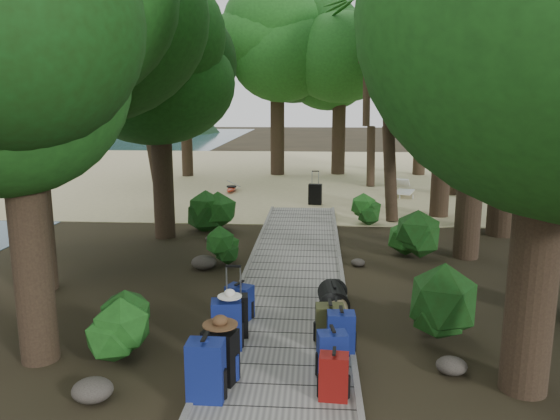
# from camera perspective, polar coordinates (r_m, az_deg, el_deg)

# --- Properties ---
(ground) EXTENTS (120.00, 120.00, 0.00)m
(ground) POSITION_cam_1_polar(r_m,az_deg,el_deg) (10.65, 1.32, -7.77)
(ground) COLOR #2F2617
(ground) RESTS_ON ground
(sand_beach) EXTENTS (40.00, 22.00, 0.02)m
(sand_beach) POSITION_cam_1_polar(r_m,az_deg,el_deg) (26.29, 2.92, 3.84)
(sand_beach) COLOR #C7B786
(sand_beach) RESTS_ON ground
(boardwalk) EXTENTS (2.00, 12.00, 0.12)m
(boardwalk) POSITION_cam_1_polar(r_m,az_deg,el_deg) (11.58, 1.55, -5.86)
(boardwalk) COLOR gray
(boardwalk) RESTS_ON ground
(backpack_left_a) EXTENTS (0.43, 0.30, 0.79)m
(backpack_left_a) POSITION_cam_1_polar(r_m,az_deg,el_deg) (6.53, -7.75, -15.98)
(backpack_left_a) COLOR navy
(backpack_left_a) RESTS_ON boardwalk
(backpack_left_b) EXTENTS (0.46, 0.38, 0.73)m
(backpack_left_b) POSITION_cam_1_polar(r_m,az_deg,el_deg) (6.90, -6.25, -14.63)
(backpack_left_b) COLOR black
(backpack_left_b) RESTS_ON boardwalk
(backpack_left_c) EXTENTS (0.45, 0.36, 0.77)m
(backpack_left_c) POSITION_cam_1_polar(r_m,az_deg,el_deg) (7.72, -5.61, -11.55)
(backpack_left_c) COLOR navy
(backpack_left_c) RESTS_ON boardwalk
(backpack_left_d) EXTENTS (0.47, 0.41, 0.59)m
(backpack_left_d) POSITION_cam_1_polar(r_m,az_deg,el_deg) (8.71, -4.24, -9.38)
(backpack_left_d) COLOR navy
(backpack_left_d) RESTS_ON boardwalk
(backpack_right_a) EXTENTS (0.35, 0.26, 0.60)m
(backpack_right_a) POSITION_cam_1_polar(r_m,az_deg,el_deg) (6.57, 5.64, -16.71)
(backpack_right_a) COLOR maroon
(backpack_right_a) RESTS_ON boardwalk
(backpack_right_b) EXTENTS (0.39, 0.30, 0.65)m
(backpack_right_b) POSITION_cam_1_polar(r_m,az_deg,el_deg) (7.01, 5.47, -14.58)
(backpack_right_b) COLOR navy
(backpack_right_b) RESTS_ON boardwalk
(backpack_right_c) EXTENTS (0.38, 0.28, 0.64)m
(backpack_right_c) POSITION_cam_1_polar(r_m,az_deg,el_deg) (7.63, 6.38, -12.39)
(backpack_right_c) COLOR navy
(backpack_right_c) RESTS_ON boardwalk
(backpack_right_d) EXTENTS (0.41, 0.31, 0.61)m
(backpack_right_d) POSITION_cam_1_polar(r_m,az_deg,el_deg) (7.92, 5.21, -11.55)
(backpack_right_d) COLOR #393D1B
(backpack_right_d) RESTS_ON boardwalk
(duffel_right_khaki) EXTENTS (0.41, 0.59, 0.38)m
(duffel_right_khaki) POSITION_cam_1_polar(r_m,az_deg,el_deg) (8.51, 5.85, -10.69)
(duffel_right_khaki) COLOR olive
(duffel_right_khaki) RESTS_ON boardwalk
(duffel_right_black) EXTENTS (0.51, 0.75, 0.45)m
(duffel_right_black) POSITION_cam_1_polar(r_m,az_deg,el_deg) (9.00, 5.59, -9.21)
(duffel_right_black) COLOR black
(duffel_right_black) RESTS_ON boardwalk
(suitcase_on_boardwalk) EXTENTS (0.43, 0.28, 0.63)m
(suitcase_on_boardwalk) POSITION_cam_1_polar(r_m,az_deg,el_deg) (8.09, -4.81, -10.96)
(suitcase_on_boardwalk) COLOR black
(suitcase_on_boardwalk) RESTS_ON boardwalk
(lone_suitcase_on_sand) EXTENTS (0.47, 0.31, 0.69)m
(lone_suitcase_on_sand) POSITION_cam_1_polar(r_m,az_deg,el_deg) (18.44, 3.69, 1.65)
(lone_suitcase_on_sand) COLOR black
(lone_suitcase_on_sand) RESTS_ON sand_beach
(hat_brown) EXTENTS (0.43, 0.43, 0.13)m
(hat_brown) POSITION_cam_1_polar(r_m,az_deg,el_deg) (6.72, -6.28, -11.35)
(hat_brown) COLOR #51351E
(hat_brown) RESTS_ON backpack_left_b
(hat_white) EXTENTS (0.33, 0.33, 0.11)m
(hat_white) POSITION_cam_1_polar(r_m,az_deg,el_deg) (7.51, -5.29, -8.61)
(hat_white) COLOR silver
(hat_white) RESTS_ON backpack_left_c
(kayak) EXTENTS (0.64, 2.81, 0.28)m
(kayak) POSITION_cam_1_polar(r_m,az_deg,el_deg) (21.13, -5.09, 2.33)
(kayak) COLOR #A7230E
(kayak) RESTS_ON sand_beach
(sun_lounger) EXTENTS (1.11, 1.90, 0.58)m
(sun_lounger) POSITION_cam_1_polar(r_m,az_deg,el_deg) (20.42, 12.87, 2.20)
(sun_lounger) COLOR silver
(sun_lounger) RESTS_ON sand_beach
(tree_right_a) EXTENTS (4.89, 4.89, 8.16)m
(tree_right_a) POSITION_cam_1_polar(r_m,az_deg,el_deg) (6.87, 26.82, 14.99)
(tree_right_a) COLOR black
(tree_right_a) RESTS_ON ground
(tree_right_c) EXTENTS (4.66, 4.66, 8.06)m
(tree_right_c) POSITION_cam_1_polar(r_m,az_deg,el_deg) (12.64, 19.98, 13.16)
(tree_right_c) COLOR black
(tree_right_c) RESTS_ON ground
(tree_right_d) EXTENTS (6.01, 6.01, 11.02)m
(tree_right_d) POSITION_cam_1_polar(r_m,az_deg,el_deg) (15.28, 23.69, 18.08)
(tree_right_d) COLOR black
(tree_right_d) RESTS_ON ground
(tree_right_e) EXTENTS (4.44, 4.44, 7.99)m
(tree_right_e) POSITION_cam_1_polar(r_m,az_deg,el_deg) (16.99, 16.99, 12.64)
(tree_right_e) COLOR black
(tree_right_e) RESTS_ON ground
(tree_right_f) EXTENTS (5.67, 5.67, 10.13)m
(tree_right_f) POSITION_cam_1_polar(r_m,az_deg,el_deg) (20.39, 21.87, 15.07)
(tree_right_f) COLOR black
(tree_right_f) RESTS_ON ground
(tree_left_a) EXTENTS (4.30, 4.30, 7.17)m
(tree_left_a) POSITION_cam_1_polar(r_m,az_deg,el_deg) (7.69, -25.86, 10.90)
(tree_left_a) COLOR black
(tree_left_a) RESTS_ON ground
(tree_left_b) EXTENTS (5.38, 5.38, 9.68)m
(tree_left_b) POSITION_cam_1_polar(r_m,az_deg,el_deg) (10.89, -25.93, 17.38)
(tree_left_b) COLOR black
(tree_left_b) RESTS_ON ground
(tree_left_c) EXTENTS (4.29, 4.29, 7.46)m
(tree_left_c) POSITION_cam_1_polar(r_m,az_deg,el_deg) (14.06, -12.52, 12.12)
(tree_left_c) COLOR black
(tree_left_c) RESTS_ON ground
(tree_back_a) EXTENTS (5.35, 5.35, 9.25)m
(tree_back_a) POSITION_cam_1_polar(r_m,az_deg,el_deg) (25.66, -0.28, 14.00)
(tree_back_a) COLOR black
(tree_back_a) RESTS_ON ground
(tree_back_b) EXTENTS (5.05, 5.05, 9.02)m
(tree_back_b) POSITION_cam_1_polar(r_m,az_deg,el_deg) (26.02, 6.27, 13.64)
(tree_back_b) COLOR black
(tree_back_b) RESTS_ON ground
(tree_back_c) EXTENTS (4.52, 4.52, 8.14)m
(tree_back_c) POSITION_cam_1_polar(r_m,az_deg,el_deg) (26.43, 14.71, 12.35)
(tree_back_c) COLOR black
(tree_back_c) RESTS_ON ground
(tree_back_d) EXTENTS (4.37, 4.37, 7.28)m
(tree_back_d) POSITION_cam_1_polar(r_m,az_deg,el_deg) (25.52, -9.87, 11.62)
(tree_back_d) COLOR black
(tree_back_d) RESTS_ON ground
(palm_right_a) EXTENTS (4.87, 4.87, 8.30)m
(palm_right_a) POSITION_cam_1_polar(r_m,az_deg,el_deg) (16.22, 12.61, 13.49)
(palm_right_a) COLOR #134413
(palm_right_a) RESTS_ON ground
(palm_right_b) EXTENTS (4.66, 4.66, 9.00)m
(palm_right_b) POSITION_cam_1_polar(r_m,az_deg,el_deg) (21.34, 18.04, 13.61)
(palm_right_b) COLOR #134413
(palm_right_b) RESTS_ON ground
(palm_right_c) EXTENTS (4.60, 4.60, 7.32)m
(palm_right_c) POSITION_cam_1_polar(r_m,az_deg,el_deg) (22.60, 10.34, 11.70)
(palm_right_c) COLOR #134413
(palm_right_c) RESTS_ON ground
(palm_left_a) EXTENTS (4.51, 4.51, 7.17)m
(palm_left_a) POSITION_cam_1_polar(r_m,az_deg,el_deg) (17.81, -13.57, 11.42)
(palm_left_a) COLOR #134413
(palm_left_a) RESTS_ON ground
(rock_left_a) EXTENTS (0.49, 0.44, 0.27)m
(rock_left_a) POSITION_cam_1_polar(r_m,az_deg,el_deg) (7.16, -19.00, -17.36)
(rock_left_a) COLOR #4C473F
(rock_left_a) RESTS_ON ground
(rock_left_b) EXTENTS (0.38, 0.35, 0.21)m
(rock_left_b) POSITION_cam_1_polar(r_m,az_deg,el_deg) (9.27, -16.03, -10.55)
(rock_left_b) COLOR #4C473F
(rock_left_b) RESTS_ON ground
(rock_left_c) EXTENTS (0.53, 0.48, 0.29)m
(rock_left_c) POSITION_cam_1_polar(r_m,az_deg,el_deg) (11.64, -7.95, -5.44)
(rock_left_c) COLOR #4C473F
(rock_left_c) RESTS_ON ground
(rock_left_d) EXTENTS (0.28, 0.25, 0.15)m
(rock_left_d) POSITION_cam_1_polar(r_m,az_deg,el_deg) (13.85, -7.24, -2.97)
(rock_left_d) COLOR #4C473F
(rock_left_d) RESTS_ON ground
(rock_right_a) EXTENTS (0.40, 0.36, 0.22)m
(rock_right_a) POSITION_cam_1_polar(r_m,az_deg,el_deg) (7.72, 17.48, -15.25)
(rock_right_a) COLOR #4C473F
(rock_right_a) RESTS_ON ground
(rock_right_b) EXTENTS (0.46, 0.41, 0.25)m
(rock_right_b) POSITION_cam_1_polar(r_m,az_deg,el_deg) (9.52, 14.96, -9.76)
(rock_right_b) COLOR #4C473F
(rock_right_b) RESTS_ON ground
(rock_right_c) EXTENTS (0.30, 0.27, 0.16)m
(rock_right_c) POSITION_cam_1_polar(r_m,az_deg,el_deg) (11.86, 8.15, -5.44)
(rock_right_c) COLOR #4C473F
(rock_right_c) RESTS_ON ground
(shrub_left_a) EXTENTS (1.07, 1.07, 0.96)m
(shrub_left_a) POSITION_cam_1_polar(r_m,az_deg,el_deg) (7.88, -15.68, -11.62)
(shrub_left_a) COLOR #184715
(shrub_left_a) RESTS_ON ground
(shrub_left_b) EXTENTS (0.79, 0.79, 0.71)m
(shrub_left_b) POSITION_cam_1_polar(r_m,az_deg,el_deg) (11.83, -6.24, -4.06)
(shrub_left_b) COLOR #184715
(shrub_left_b) RESTS_ON ground
(shrub_left_c) EXTENTS (1.24, 1.24, 1.11)m
(shrub_left_c) POSITION_cam_1_polar(r_m,az_deg,el_deg) (15.06, -7.18, 0.09)
(shrub_left_c) COLOR #184715
(shrub_left_c) RESTS_ON ground
(shrub_right_a) EXTENTS (1.10, 1.10, 0.99)m
(shrub_right_a) POSITION_cam_1_polar(r_m,az_deg,el_deg) (8.52, 15.94, -9.73)
(shrub_right_a) COLOR #184715
(shrub_right_a) RESTS_ON ground
(shrub_right_b) EXTENTS (1.14, 1.14, 1.03)m
(shrub_right_b) POSITION_cam_1_polar(r_m,az_deg,el_deg) (12.63, 13.83, -2.58)
(shrub_right_b) COLOR #184715
(shrub_right_b) RESTS_ON ground
(shrub_right_c) EXTENTS (0.91, 0.91, 0.82)m
(shrub_right_c) POSITION_cam_1_polar(r_m,az_deg,el_deg) (15.71, 9.40, -0.05)
(shrub_right_c) COLOR #184715
(shrub_right_c) RESTS_ON ground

